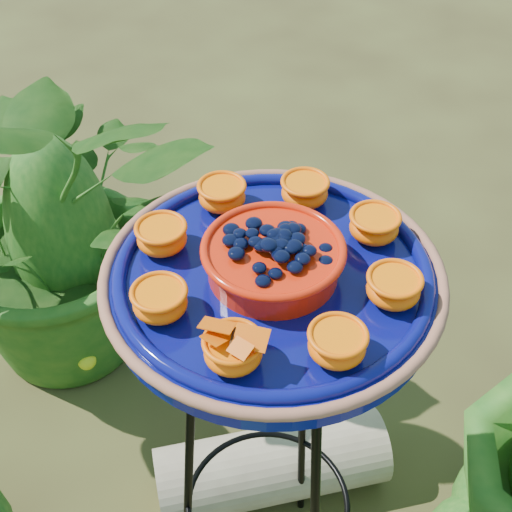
# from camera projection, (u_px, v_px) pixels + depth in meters

# --- Properties ---
(tripod_stand) EXTENTS (0.35, 0.36, 0.91)m
(tripod_stand) POSITION_uv_depth(u_px,v_px,m) (269.00, 436.00, 1.25)
(tripod_stand) COLOR black
(tripod_stand) RESTS_ON ground
(feeder_dish) EXTENTS (0.48, 0.48, 0.11)m
(feeder_dish) POSITION_uv_depth(u_px,v_px,m) (273.00, 274.00, 0.99)
(feeder_dish) COLOR #080B5D
(feeder_dish) RESTS_ON tripod_stand
(driftwood_log) EXTENTS (0.55, 0.49, 0.18)m
(driftwood_log) POSITION_uv_depth(u_px,v_px,m) (271.00, 465.00, 1.73)
(driftwood_log) COLOR tan
(driftwood_log) RESTS_ON ground
(shrub_back_left) EXTENTS (1.07, 1.03, 0.93)m
(shrub_back_left) POSITION_uv_depth(u_px,v_px,m) (58.00, 216.00, 1.84)
(shrub_back_left) COLOR #164913
(shrub_back_left) RESTS_ON ground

